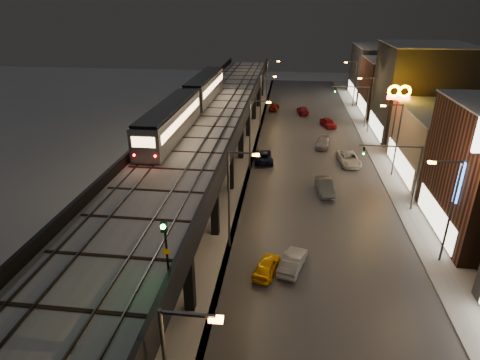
{
  "coord_description": "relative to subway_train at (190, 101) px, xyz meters",
  "views": [
    {
      "loc": [
        3.83,
        -16.57,
        19.88
      ],
      "look_at": [
        -0.18,
        16.41,
        5.0
      ],
      "focal_mm": 30.0,
      "sensor_mm": 36.0,
      "label": 1
    }
  ],
  "objects": [
    {
      "name": "streetlight_left_4",
      "position": [
        8.07,
        34.3,
        -3.07
      ],
      "size": [
        2.57,
        0.28,
        9.0
      ],
      "color": "#38383A",
      "rests_on": "ground"
    },
    {
      "name": "sign_mcdonalds",
      "position": [
        26.5,
        4.6,
        -0.14
      ],
      "size": [
        2.96,
        0.34,
        10.04
      ],
      "color": "#38383A",
      "rests_on": "ground"
    },
    {
      "name": "car_mid_dark",
      "position": [
        15.18,
        27.2,
        -7.64
      ],
      "size": [
        2.45,
        4.79,
        1.33
      ],
      "primitive_type": "imported",
      "rotation": [
        0.0,
        0.0,
        3.27
      ],
      "color": "maroon",
      "rests_on": "ground"
    },
    {
      "name": "streetlight_left_1",
      "position": [
        8.07,
        -19.7,
        -3.07
      ],
      "size": [
        2.57,
        0.28,
        9.0
      ],
      "color": "#38383A",
      "rests_on": "ground"
    },
    {
      "name": "viaduct_parapet_far",
      "position": [
        -1.85,
        -0.7,
        -1.46
      ],
      "size": [
        0.3,
        100.0,
        1.1
      ],
      "primitive_type": "cube",
      "color": "black",
      "rests_on": "elevated_viaduct"
    },
    {
      "name": "streetlight_right_1",
      "position": [
        25.23,
        -19.7,
        -3.07
      ],
      "size": [
        2.56,
        0.28,
        9.0
      ],
      "color": "#38383A",
      "rests_on": "ground"
    },
    {
      "name": "viaduct_trackbed",
      "position": [
        2.49,
        -0.72,
        -1.92
      ],
      "size": [
        8.4,
        100.0,
        0.32
      ],
      "color": "#B2B7C1",
      "rests_on": "elevated_viaduct"
    },
    {
      "name": "car_far_white",
      "position": [
        9.6,
        29.41,
        -7.62
      ],
      "size": [
        2.07,
        4.19,
        1.37
      ],
      "primitive_type": "imported",
      "rotation": [
        0.0,
        0.0,
        3.03
      ],
      "color": "maroon",
      "rests_on": "ground"
    },
    {
      "name": "car_onc_silver",
      "position": [
        16.86,
        -7.62,
        -7.54
      ],
      "size": [
        2.06,
        4.82,
        1.54
      ],
      "primitive_type": "imported",
      "rotation": [
        0.0,
        0.0,
        0.09
      ],
      "color": "#4B4F53",
      "rests_on": "ground"
    },
    {
      "name": "building_e",
      "position": [
        32.49,
        29.3,
        -3.23
      ],
      "size": [
        12.2,
        12.2,
        10.16
      ],
      "color": "#502820",
      "rests_on": "ground"
    },
    {
      "name": "car_near_white",
      "position": [
        13.33,
        -22.23,
        -7.61
      ],
      "size": [
        2.54,
        4.47,
        1.39
      ],
      "primitive_type": "imported",
      "rotation": [
        0.0,
        0.0,
        2.87
      ],
      "color": "gray",
      "rests_on": "ground"
    },
    {
      "name": "streetlight_right_4",
      "position": [
        25.23,
        34.3,
        -3.07
      ],
      "size": [
        2.56,
        0.28,
        9.0
      ],
      "color": "#38383A",
      "rests_on": "ground"
    },
    {
      "name": "road_surface",
      "position": [
        16.0,
        2.3,
        -8.28
      ],
      "size": [
        17.0,
        120.0,
        0.06
      ],
      "primitive_type": "cube",
      "color": "#46474D",
      "rests_on": "ground"
    },
    {
      "name": "rail_signal",
      "position": [
        6.4,
        -32.34,
        0.5
      ],
      "size": [
        0.36,
        0.43,
        3.09
      ],
      "color": "black",
      "rests_on": "viaduct_trackbed"
    },
    {
      "name": "building_c",
      "position": [
        32.49,
        -0.7,
        -4.23
      ],
      "size": [
        12.2,
        15.2,
        8.16
      ],
      "color": "gray",
      "rests_on": "ground"
    },
    {
      "name": "streetlight_right_2",
      "position": [
        25.23,
        -1.7,
        -3.07
      ],
      "size": [
        2.56,
        0.28,
        9.0
      ],
      "color": "#38383A",
      "rests_on": "ground"
    },
    {
      "name": "streetlight_right_3",
      "position": [
        25.23,
        16.3,
        -3.07
      ],
      "size": [
        2.56,
        0.28,
        9.0
      ],
      "color": "#38383A",
      "rests_on": "ground"
    },
    {
      "name": "streetlight_left_3",
      "position": [
        8.07,
        16.3,
        -3.07
      ],
      "size": [
        2.57,
        0.28,
        9.0
      ],
      "color": "#38383A",
      "rests_on": "ground"
    },
    {
      "name": "car_onc_dark",
      "position": [
        20.66,
        1.63,
        -7.56
      ],
      "size": [
        3.0,
        5.58,
        1.49
      ],
      "primitive_type": "imported",
      "rotation": [
        0.0,
        0.0,
        0.1
      ],
      "color": "silver",
      "rests_on": "ground"
    },
    {
      "name": "building_f",
      "position": [
        32.49,
        43.3,
        -2.73
      ],
      "size": [
        12.2,
        16.2,
        11.16
      ],
      "color": "#333336",
      "rests_on": "ground"
    },
    {
      "name": "streetlight_left_2",
      "position": [
        8.07,
        -1.7,
        -3.07
      ],
      "size": [
        2.57,
        0.28,
        9.0
      ],
      "color": "#38383A",
      "rests_on": "ground"
    },
    {
      "name": "building_d",
      "position": [
        32.49,
        15.3,
        -1.23
      ],
      "size": [
        12.2,
        13.2,
        14.16
      ],
      "color": "#262626",
      "rests_on": "ground"
    },
    {
      "name": "traffic_light_rig_a",
      "position": [
        24.34,
        -10.7,
        -3.81
      ],
      "size": [
        6.1,
        0.34,
        7.0
      ],
      "color": "#38383A",
      "rests_on": "ground"
    },
    {
      "name": "subway_train",
      "position": [
        0.0,
        0.0,
        0.0
      ],
      "size": [
        2.85,
        35.09,
        3.4
      ],
      "color": "gray",
      "rests_on": "viaduct_trackbed"
    },
    {
      "name": "car_onc_white",
      "position": [
        17.7,
        8.11,
        -7.65
      ],
      "size": [
        2.56,
        4.79,
        1.32
      ],
      "primitive_type": "imported",
      "rotation": [
        0.0,
        0.0,
        -0.16
      ],
      "color": "#91949D",
      "rests_on": "ground"
    },
    {
      "name": "traffic_light_rig_b",
      "position": [
        24.34,
        19.3,
        -3.81
      ],
      "size": [
        6.1,
        0.34,
        7.0
      ],
      "color": "#38383A",
      "rests_on": "ground"
    },
    {
      "name": "car_onc_red",
      "position": [
        19.32,
        18.73,
        -7.56
      ],
      "size": [
        3.04,
        4.71,
        1.49
      ],
      "primitive_type": "imported",
      "rotation": [
        0.0,
        0.0,
        0.32
      ],
      "color": "maroon",
      "rests_on": "ground"
    },
    {
      "name": "sidewalk_right",
      "position": [
        26.0,
        2.3,
        -8.24
      ],
      "size": [
        4.0,
        120.0,
        0.14
      ],
      "primitive_type": "cube",
      "color": "#9FA1A8",
      "rests_on": "ground"
    },
    {
      "name": "viaduct_parapet_streetside",
      "position": [
        6.85,
        -0.7,
        -1.46
      ],
      "size": [
        0.3,
        100.0,
        1.1
      ],
      "primitive_type": "cube",
      "color": "black",
      "rests_on": "elevated_viaduct"
    },
    {
      "name": "sign_carwash",
      "position": [
        27.0,
        -17.98,
        -2.52
      ],
      "size": [
        1.58,
        0.35,
        8.22
      ],
      "color": "#38383A",
      "rests_on": "ground"
    },
    {
      "name": "elevated_viaduct",
      "position": [
        2.5,
        -0.85,
        -2.69
      ],
      "size": [
        9.0,
        100.0,
        6.3
      ],
      "color": "black",
      "rests_on": "ground"
    },
    {
      "name": "car_mid_silver",
      "position": [
        9.32,
        1.3,
        -7.59
      ],
      "size": [
        3.14,
        5.47,
        1.44
      ],
      "primitive_type": "imported",
      "rotation": [
        0.0,
        0.0,
        3.29
      ],
      "color": "black",
      "rests_on": "ground"
    },
    {
      "name": "under_viaduct_pavement",
      "position": [
        2.5,
        2.3,
        -8.28
      ],
      "size": [
        11.0,
        120.0,
        0.06
      ],
      "primitive_type": "cube",
      "color": "#9FA1A8",
      "rests_on": "ground"
    },
    {
      "name": "car_taxi",
      "position": [
        11.28,
        -23.07,
        -7.66
      ],
      "size": [
        2.39,
        4.04,
        1.29
      ],
      "primitive_type": "imported",
      "rotation": [
        0.0,
        0.0,
        2.9
      ],
      "color": "#F6B005",
      "rests_on": "ground"
    }
  ]
}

